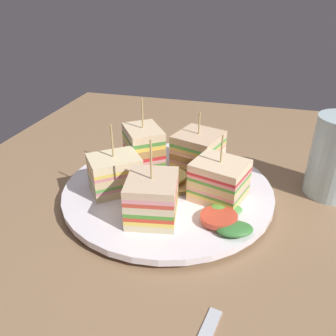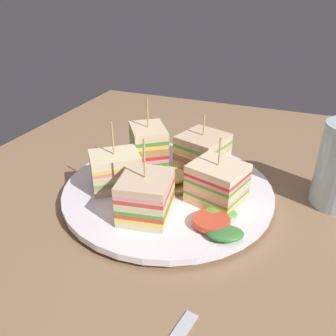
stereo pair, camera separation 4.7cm
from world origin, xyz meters
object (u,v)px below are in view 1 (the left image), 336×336
object	(u,v)px
sandwich_wedge_0	(149,197)
plate	(168,190)
chip_pile	(174,179)
sandwich_wedge_2	(198,151)
sandwich_wedge_3	(144,148)
drinking_glass	(335,163)
sandwich_wedge_4	(115,173)
sandwich_wedge_1	(219,180)

from	to	relation	value
sandwich_wedge_0	plate	bearing A→B (deg)	-12.54
chip_pile	plate	bearing A→B (deg)	-87.25
sandwich_wedge_2	sandwich_wedge_3	world-z (taller)	sandwich_wedge_3
drinking_glass	chip_pile	bearing A→B (deg)	-71.91
sandwich_wedge_3	sandwich_wedge_4	xyz separation A→B (cm)	(7.67, -1.55, -0.64)
plate	drinking_glass	size ratio (longest dim) A/B	2.54
sandwich_wedge_2	drinking_glass	bearing A→B (deg)	108.92
drinking_glass	sandwich_wedge_3	bearing A→B (deg)	-85.77
chip_pile	sandwich_wedge_0	bearing A→B (deg)	-9.86
sandwich_wedge_3	sandwich_wedge_4	bearing A→B (deg)	-46.92
sandwich_wedge_2	sandwich_wedge_1	bearing A→B (deg)	46.70
sandwich_wedge_2	sandwich_wedge_3	bearing A→B (deg)	-61.27
sandwich_wedge_3	drinking_glass	xyz separation A→B (cm)	(-2.06, 27.81, 0.14)
sandwich_wedge_2	chip_pile	world-z (taller)	sandwich_wedge_2
sandwich_wedge_2	sandwich_wedge_3	size ratio (longest dim) A/B	0.83
sandwich_wedge_3	sandwich_wedge_4	distance (cm)	7.85
plate	sandwich_wedge_1	bearing A→B (deg)	82.04
plate	sandwich_wedge_3	xyz separation A→B (cm)	(-5.06, -5.26, 3.83)
drinking_glass	sandwich_wedge_2	bearing A→B (deg)	-88.71
sandwich_wedge_3	chip_pile	size ratio (longest dim) A/B	1.55
sandwich_wedge_4	chip_pile	world-z (taller)	sandwich_wedge_4
sandwich_wedge_0	drinking_glass	xyz separation A→B (cm)	(-14.41, 22.93, 0.62)
plate	sandwich_wedge_1	xyz separation A→B (cm)	(1.01, 7.23, 3.34)
sandwich_wedge_3	sandwich_wedge_2	bearing A→B (deg)	65.60
plate	chip_pile	world-z (taller)	chip_pile
sandwich_wedge_2	sandwich_wedge_4	bearing A→B (deg)	-28.85
sandwich_wedge_4	sandwich_wedge_2	bearing A→B (deg)	5.35
plate	chip_pile	distance (cm)	2.14
plate	sandwich_wedge_2	size ratio (longest dim) A/B	3.25
sandwich_wedge_1	sandwich_wedge_0	bearing A→B (deg)	56.45
sandwich_wedge_1	sandwich_wedge_2	xyz separation A→B (cm)	(-7.69, -4.27, 0.15)
sandwich_wedge_1	sandwich_wedge_3	xyz separation A→B (cm)	(-6.07, -12.50, 0.49)
sandwich_wedge_1	sandwich_wedge_3	world-z (taller)	sandwich_wedge_3
drinking_glass	sandwich_wedge_4	bearing A→B (deg)	-71.67
sandwich_wedge_0	drinking_glass	world-z (taller)	sandwich_wedge_0
plate	drinking_glass	bearing A→B (deg)	107.52
sandwich_wedge_1	chip_pile	size ratio (longest dim) A/B	1.30
sandwich_wedge_0	sandwich_wedge_3	distance (cm)	13.29
sandwich_wedge_0	chip_pile	distance (cm)	7.58
sandwich_wedge_1	sandwich_wedge_2	world-z (taller)	same
sandwich_wedge_0	sandwich_wedge_3	xyz separation A→B (cm)	(-12.36, -4.87, 0.47)
sandwich_wedge_1	sandwich_wedge_2	bearing A→B (deg)	-43.96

